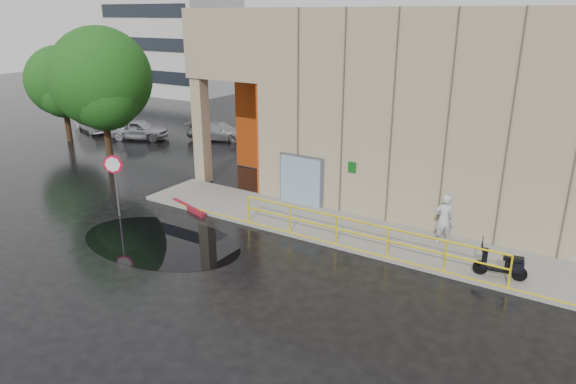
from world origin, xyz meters
name	(u,v)px	position (x,y,z in m)	size (l,w,h in m)	color
ground	(205,258)	(0.00, 0.00, 0.00)	(120.00, 120.00, 0.00)	black
sidewalk	(370,236)	(4.00, 4.50, 0.07)	(20.00, 3.00, 0.15)	gray
building	(460,101)	(5.10, 10.98, 4.21)	(20.00, 10.17, 8.00)	tan
guardrail	(361,235)	(4.25, 3.15, 0.68)	(9.56, 0.06, 1.03)	yellow
distant_building	(173,16)	(-28.00, 27.98, 7.50)	(12.00, 8.08, 15.00)	silver
person	(444,219)	(6.43, 5.15, 1.05)	(0.66, 0.43, 1.80)	#BBBCC1
scooter	(502,257)	(8.67, 3.60, 0.84)	(1.59, 0.75, 1.21)	black
stop_sign	(114,172)	(-5.50, 1.07, 1.86)	(0.67, 0.45, 2.56)	slate
red_curb	(188,207)	(-3.61, 3.10, 0.09)	(2.40, 0.18, 0.18)	maroon
puddle	(161,241)	(-2.25, 0.18, 0.00)	(6.44, 3.96, 0.01)	black
car_a	(138,129)	(-15.04, 10.87, 0.65)	(1.54, 3.83, 1.31)	silver
car_b	(95,120)	(-19.67, 11.11, 0.77)	(1.63, 4.67, 1.54)	silver
car_c	(218,131)	(-10.55, 13.50, 0.59)	(1.64, 4.04, 1.17)	#9FA2A6
tree_near	(102,82)	(-11.35, 5.57, 4.48)	(5.12, 5.12, 7.25)	black
tree_far	(62,84)	(-18.32, 8.07, 3.64)	(4.32, 4.32, 5.97)	black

